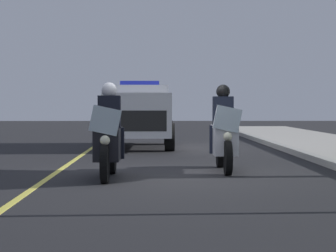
{
  "coord_description": "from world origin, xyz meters",
  "views": [
    {
      "loc": [
        11.73,
        -0.26,
        1.31
      ],
      "look_at": [
        -0.55,
        0.0,
        0.9
      ],
      "focal_mm": 67.53,
      "sensor_mm": 36.0,
      "label": 1
    }
  ],
  "objects": [
    {
      "name": "ground_plane",
      "position": [
        0.0,
        0.0,
        0.0
      ],
      "size": [
        80.0,
        80.0,
        0.0
      ],
      "primitive_type": "plane",
      "color": "black"
    },
    {
      "name": "lane_stripe_center",
      "position": [
        0.0,
        -2.17,
        0.0
      ],
      "size": [
        48.0,
        0.12,
        0.01
      ],
      "primitive_type": "cube",
      "color": "#E0D14C",
      "rests_on": "ground"
    },
    {
      "name": "police_motorcycle_lead_left",
      "position": [
        0.47,
        -1.08,
        0.7
      ],
      "size": [
        2.14,
        0.56,
        1.72
      ],
      "color": "black",
      "rests_on": "ground"
    },
    {
      "name": "police_motorcycle_lead_right",
      "position": [
        -0.71,
        1.11,
        0.7
      ],
      "size": [
        2.14,
        0.56,
        1.72
      ],
      "color": "black",
      "rests_on": "ground"
    },
    {
      "name": "police_suv",
      "position": [
        -7.69,
        -0.72,
        1.07
      ],
      "size": [
        4.93,
        2.12,
        2.05
      ],
      "color": "silver",
      "rests_on": "ground"
    }
  ]
}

